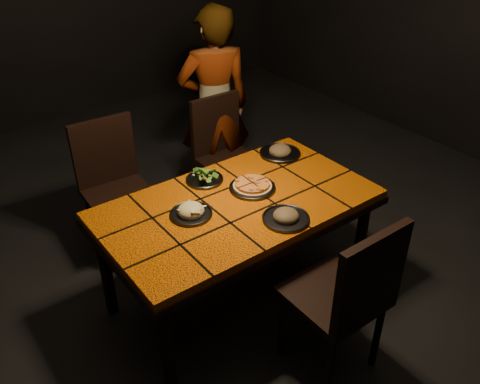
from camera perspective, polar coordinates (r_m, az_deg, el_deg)
room_shell at (r=2.63m, az=-0.34°, el=12.72°), size 6.04×7.04×3.08m
dining_table at (r=3.01m, az=-0.29°, el=-2.30°), size 1.62×0.92×0.75m
chair_near at (r=2.67m, az=12.12°, el=-11.05°), size 0.46×0.46×1.01m
chair_far_left at (r=3.66m, az=-14.09°, el=1.38°), size 0.47×0.47×0.97m
chair_far_right at (r=4.00m, az=-1.88°, el=4.91°), size 0.43×0.43×0.94m
diner at (r=4.08m, az=-2.87°, el=9.48°), size 0.67×0.55×1.60m
plate_pizza at (r=3.07m, az=1.40°, el=0.64°), size 0.28×0.28×0.04m
plate_pasta at (r=2.85m, az=-5.53°, el=-2.24°), size 0.24×0.24×0.08m
plate_salad at (r=3.16m, az=-4.01°, el=1.67°), size 0.23×0.23×0.07m
plate_mushroom_a at (r=2.81m, az=5.19°, el=-2.74°), size 0.27×0.27×0.09m
plate_mushroom_b at (r=3.47m, az=4.53°, el=4.59°), size 0.28×0.28×0.09m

